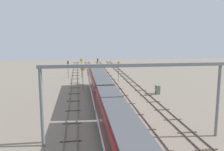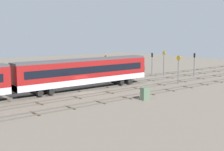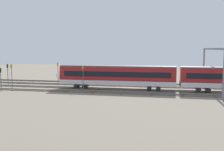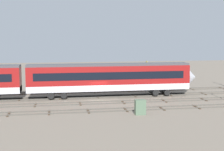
# 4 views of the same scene
# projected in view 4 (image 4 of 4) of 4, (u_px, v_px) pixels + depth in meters

# --- Properties ---
(ground_plane) EXTENTS (144.38, 144.38, 0.00)m
(ground_plane) POSITION_uv_depth(u_px,v_px,m) (100.00, 100.00, 45.61)
(ground_plane) COLOR gray
(track_near_foreground) EXTENTS (128.38, 2.40, 0.16)m
(track_near_foreground) POSITION_uv_depth(u_px,v_px,m) (107.00, 110.00, 38.86)
(track_near_foreground) COLOR #59544C
(track_near_foreground) RESTS_ON ground
(track_second_near) EXTENTS (128.38, 2.40, 0.16)m
(track_second_near) POSITION_uv_depth(u_px,v_px,m) (102.00, 103.00, 43.36)
(track_second_near) COLOR #59544C
(track_second_near) RESTS_ON ground
(track_with_train) EXTENTS (128.38, 2.40, 0.16)m
(track_with_train) POSITION_uv_depth(u_px,v_px,m) (98.00, 97.00, 47.86)
(track_with_train) COLOR #59544C
(track_with_train) RESTS_ON ground
(track_second_far) EXTENTS (128.38, 2.40, 0.16)m
(track_second_far) POSITION_uv_depth(u_px,v_px,m) (94.00, 91.00, 52.35)
(track_second_far) COLOR #59544C
(track_second_far) RESTS_ON ground
(speed_sign_far_trackside) EXTENTS (0.14, 0.91, 5.10)m
(speed_sign_far_trackside) POSITION_uv_depth(u_px,v_px,m) (146.00, 72.00, 51.59)
(speed_sign_far_trackside) COLOR #4C4C51
(speed_sign_far_trackside) RESTS_ON ground
(relay_cabinet) EXTENTS (1.23, 0.73, 1.73)m
(relay_cabinet) POSITION_uv_depth(u_px,v_px,m) (140.00, 107.00, 36.78)
(relay_cabinet) COLOR #597259
(relay_cabinet) RESTS_ON ground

